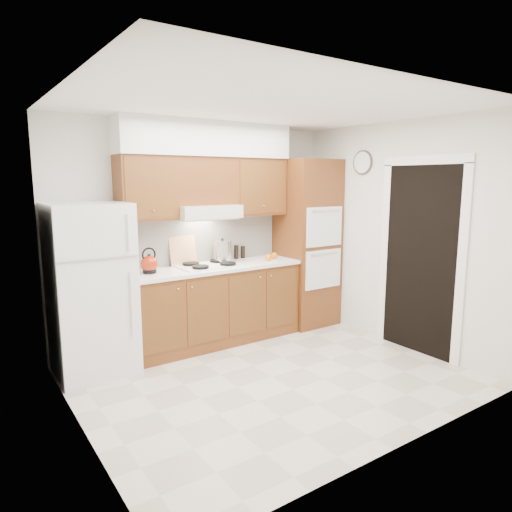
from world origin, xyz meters
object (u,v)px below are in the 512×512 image
Objects in this scene: kettle at (149,264)px; fridge at (91,289)px; oven_cabinet at (307,243)px; stock_pot at (222,251)px.

fridge is at bearing -166.66° from kettle.
fridge is 9.28× the size of kettle.
oven_cabinet is 9.45× the size of stock_pot.
kettle is at bearing 179.43° from oven_cabinet.
fridge is 1.64m from stock_pot.
stock_pot is (1.62, 0.17, 0.23)m from fridge.
stock_pot is at bearing 173.64° from oven_cabinet.
kettle is 0.99m from stock_pot.
fridge is at bearing -173.94° from stock_pot.
oven_cabinet is 11.87× the size of kettle.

